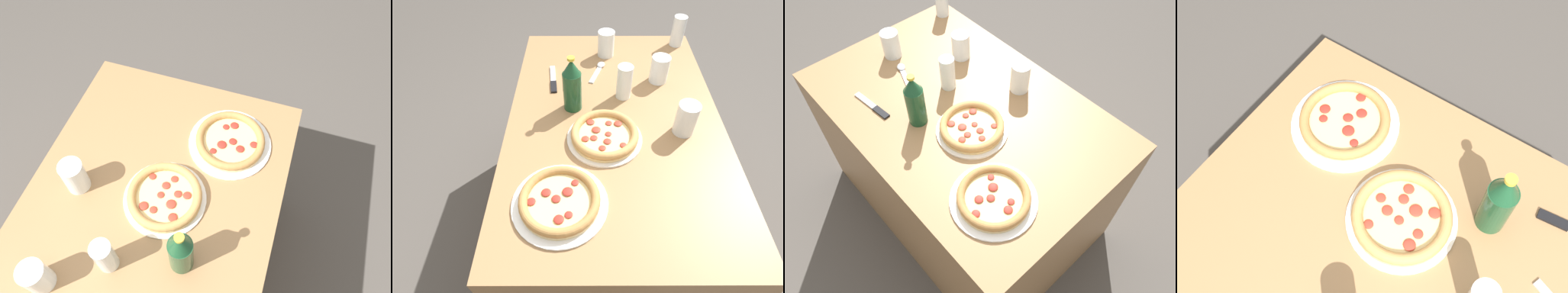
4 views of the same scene
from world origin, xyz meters
The scene contains 12 objects.
ground_plane centered at (0.00, 0.00, 0.00)m, with size 8.00×8.00×0.00m, color #4C4742.
table centered at (0.00, 0.00, 0.37)m, with size 1.24×0.81×0.73m.
pizza_veggie centered at (-0.39, 0.19, 0.75)m, with size 0.29×0.29×0.04m.
pizza_pepperoni centered at (-0.12, 0.04, 0.75)m, with size 0.27×0.27×0.04m.
glass_cola centered at (0.12, -0.04, 0.80)m, with size 0.06×0.06×0.14m.
glass_iced_tea centered at (-0.08, -0.24, 0.79)m, with size 0.08×0.08×0.12m.
glass_water centered at (0.23, -0.20, 0.78)m, with size 0.08×0.08×0.11m.
glass_mango_juice centered at (0.44, 0.02, 0.79)m, with size 0.08×0.08×0.12m.
glass_orange_juice centered at (0.53, -0.33, 0.80)m, with size 0.06×0.06×0.14m.
beer_bottle centered at (0.06, 0.16, 0.84)m, with size 0.07×0.07×0.22m.
knife centered at (0.23, 0.25, 0.74)m, with size 0.19×0.04×0.01m.
spoon centered at (0.31, 0.05, 0.74)m, with size 0.16×0.08×0.02m.
Camera 3 is at (-0.81, 0.62, 1.83)m, focal length 35.00 mm.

